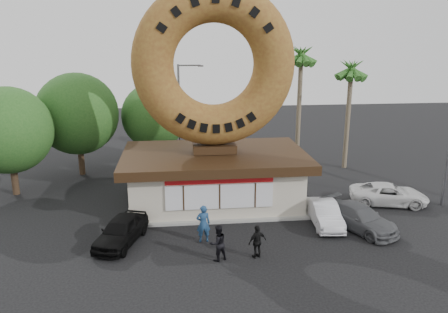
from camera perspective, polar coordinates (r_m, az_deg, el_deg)
name	(u,v)px	position (r m, az deg, el deg)	size (l,w,h in m)	color
ground	(226,246)	(22.29, 0.21, -11.65)	(90.00, 90.00, 0.00)	black
donut_shop	(215,176)	(27.12, -1.23, -2.57)	(11.20, 7.20, 3.80)	beige
giant_donut	(214,65)	(25.86, -1.32, 11.91)	(9.52, 9.52, 2.43)	olive
tree_west	(77,114)	(33.95, -18.62, 5.30)	(6.00, 6.00, 7.65)	#473321
tree_mid	(154,116)	(35.29, -9.09, 5.24)	(5.20, 5.20, 6.63)	#473321
tree_far	(8,130)	(31.20, -26.36, 3.08)	(5.60, 5.60, 7.14)	#473321
palm_near	(301,59)	(35.14, 10.05, 12.38)	(2.60, 2.60, 9.75)	#726651
palm_far	(351,73)	(34.94, 16.28, 10.46)	(2.60, 2.60, 8.75)	#726651
street_lamp	(181,108)	(36.16, -5.63, 6.35)	(2.11, 0.20, 8.00)	#59595E
person_left	(203,224)	(22.38, -2.72, -8.75)	(0.72, 0.47, 1.97)	navy
person_center	(218,243)	(20.66, -0.80, -11.22)	(0.85, 0.66, 1.76)	black
person_right	(257,242)	(20.98, 4.37, -11.02)	(0.95, 0.40, 1.63)	black
car_black	(121,231)	(22.89, -13.30, -9.39)	(1.64, 4.08, 1.39)	black
car_silver	(325,214)	(25.04, 13.01, -7.29)	(1.36, 3.90, 1.29)	silver
car_grey	(359,218)	(24.98, 17.23, -7.62)	(1.85, 4.54, 1.32)	#56575B
car_white	(389,194)	(29.15, 20.73, -4.62)	(2.16, 4.69, 1.30)	silver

